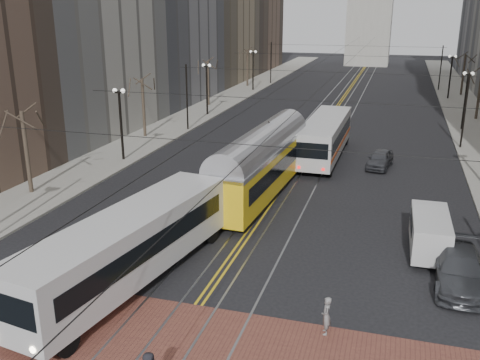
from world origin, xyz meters
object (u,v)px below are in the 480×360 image
Objects in this scene: pedestrian_b at (326,316)px; rear_bus at (325,139)px; streetcar at (261,169)px; sedan_parked at (459,269)px; cargo_van at (429,235)px; sedan_grey at (380,159)px; pedestrian_d at (59,273)px; transit_bus at (129,249)px.

rear_bus is at bearing 177.46° from pedestrian_b.
streetcar reaches higher than sedan_parked.
cargo_van is at bearing 113.67° from sedan_parked.
streetcar is 16.31m from pedestrian_b.
streetcar reaches higher than pedestrian_b.
pedestrian_d is at bearing -109.74° from sedan_grey.
streetcar is 10.47m from rear_bus.
transit_bus reaches higher than pedestrian_b.
sedan_parked is at bearing -68.21° from sedan_grey.
streetcar is 3.18× the size of cargo_van.
transit_bus is at bearing -110.16° from pedestrian_b.
sedan_grey is at bearing -37.34° from pedestrian_d.
sedan_parked is (8.77, -19.57, -0.88)m from rear_bus.
pedestrian_d is at bearing -160.38° from sedan_parked.
pedestrian_b reaches higher than sedan_parked.
rear_bus is (2.81, 10.08, -0.09)m from streetcar.
sedan_parked is (1.19, -2.94, -0.26)m from cargo_van.
sedan_parked is (11.58, -9.49, -0.97)m from streetcar.
cargo_van is 9.32m from pedestrian_b.
sedan_parked is at bearing -81.05° from pedestrian_d.
cargo_van is at bearing 37.28° from transit_bus.
transit_bus is 24.17m from rear_bus.
rear_bus reaches higher than transit_bus.
transit_bus is 0.89× the size of streetcar.
cargo_van is (7.58, -16.63, -0.62)m from rear_bus.
transit_bus is at bearing -102.15° from rear_bus.
sedan_parked is (14.18, 3.98, -0.88)m from transit_bus.
streetcar reaches higher than cargo_van.
rear_bus is (5.41, 23.55, 0.00)m from transit_bus.
rear_bus is at bearing -26.99° from pedestrian_d.
cargo_van is 15.39m from sedan_grey.
pedestrian_d is at bearing -100.70° from pedestrian_b.
pedestrian_b is at bearing -83.75° from sedan_grey.
sedan_parked is (4.24, -18.02, 0.08)m from sedan_grey.
transit_bus is 2.50× the size of sedan_parked.
cargo_van is (12.99, 6.92, -0.62)m from transit_bus.
sedan_parked reaches higher than sedan_grey.
transit_bus reaches higher than pedestrian_d.
streetcar is 2.80× the size of sedan_parked.
pedestrian_d is (-8.12, -25.05, -0.84)m from rear_bus.
sedan_grey is (4.54, -1.55, -0.95)m from rear_bus.
sedan_parked is 3.33× the size of pedestrian_d.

